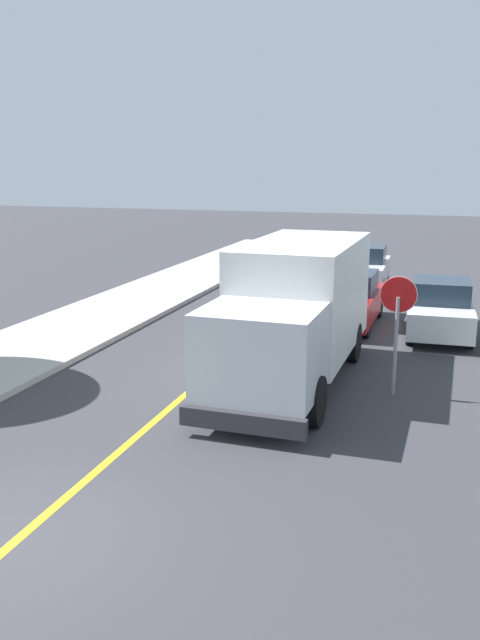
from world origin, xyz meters
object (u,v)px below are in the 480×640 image
(box_truck, at_px, (295,307))
(parked_car_near, at_px, (348,300))
(parked_car_mid, at_px, (364,268))
(stop_sign, at_px, (398,313))
(parked_van_across, at_px, (440,308))

(box_truck, bearing_deg, parked_car_near, 86.43)
(parked_car_near, bearing_deg, box_truck, -93.57)
(box_truck, relative_size, parked_car_near, 1.63)
(box_truck, xyz_separation_m, parked_car_near, (0.36, 5.85, -0.97))
(parked_car_mid, relative_size, stop_sign, 1.67)
(stop_sign, bearing_deg, parked_van_across, 81.84)
(box_truck, relative_size, parked_van_across, 1.62)
(box_truck, bearing_deg, parked_car_mid, 89.92)
(box_truck, distance_m, parked_van_across, 6.35)
(stop_sign, bearing_deg, box_truck, 171.86)
(parked_van_across, bearing_deg, parked_car_mid, 113.52)
(parked_van_across, bearing_deg, box_truck, -120.05)
(parked_car_mid, bearing_deg, parked_car_near, -87.06)
(box_truck, xyz_separation_m, parked_car_mid, (0.02, 12.62, -0.97))
(parked_car_near, bearing_deg, parked_car_mid, 92.94)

